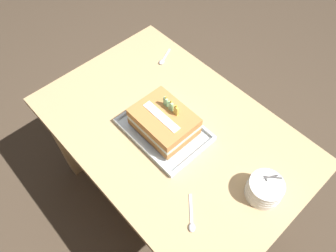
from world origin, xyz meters
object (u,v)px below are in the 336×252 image
(foil_tray, at_px, (164,130))
(birthday_cake, at_px, (164,121))
(serving_spoon_near_tray, at_px, (163,60))
(bowl_stack, at_px, (265,189))
(serving_spoon_by_bowls, at_px, (192,222))

(foil_tray, relative_size, birthday_cake, 1.48)
(foil_tray, xyz_separation_m, serving_spoon_near_tray, (-0.32, 0.28, -0.00))
(serving_spoon_near_tray, bearing_deg, bowl_stack, -14.32)
(serving_spoon_near_tray, xyz_separation_m, serving_spoon_by_bowls, (0.68, -0.47, -0.00))
(foil_tray, height_order, serving_spoon_near_tray, foil_tray)
(foil_tray, bearing_deg, bowl_stack, 10.00)
(birthday_cake, bearing_deg, serving_spoon_by_bowls, -28.40)
(foil_tray, xyz_separation_m, birthday_cake, (0.00, 0.00, 0.06))
(bowl_stack, xyz_separation_m, serving_spoon_near_tray, (-0.78, 0.20, -0.04))
(foil_tray, bearing_deg, serving_spoon_by_bowls, -28.38)
(serving_spoon_near_tray, bearing_deg, serving_spoon_by_bowls, -34.97)
(bowl_stack, xyz_separation_m, serving_spoon_by_bowls, (-0.10, -0.28, -0.04))
(serving_spoon_near_tray, height_order, serving_spoon_by_bowls, same)
(foil_tray, relative_size, serving_spoon_near_tray, 2.99)
(birthday_cake, height_order, serving_spoon_near_tray, birthday_cake)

